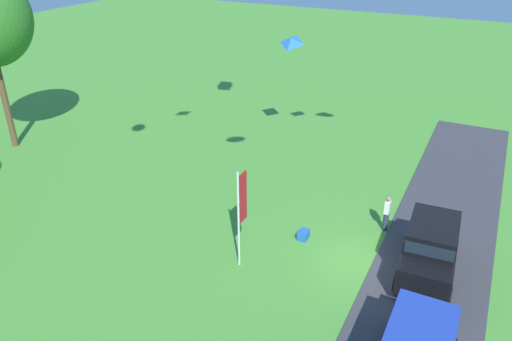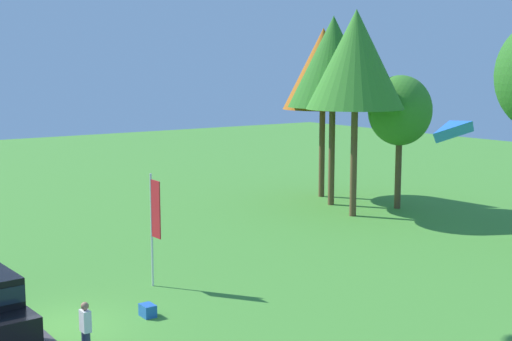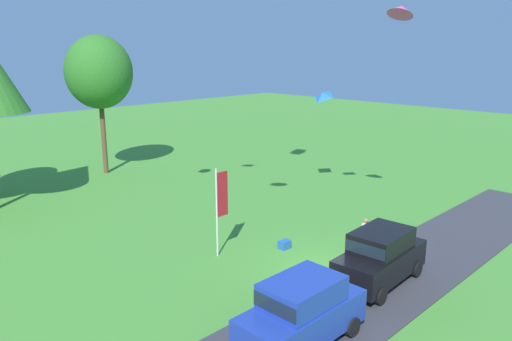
{
  "view_description": "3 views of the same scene",
  "coord_description": "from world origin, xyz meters",
  "px_view_note": "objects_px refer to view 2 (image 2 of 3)",
  "views": [
    {
      "loc": [
        -16.51,
        -3.48,
        12.55
      ],
      "look_at": [
        -0.62,
        4.43,
        3.54
      ],
      "focal_mm": 35.0,
      "sensor_mm": 36.0,
      "label": 1
    },
    {
      "loc": [
        20.72,
        -7.26,
        8.0
      ],
      "look_at": [
        1.42,
        6.49,
        4.56
      ],
      "focal_mm": 50.0,
      "sensor_mm": 36.0,
      "label": 2
    },
    {
      "loc": [
        -16.33,
        -12.07,
        9.54
      ],
      "look_at": [
        -0.79,
        3.27,
        4.06
      ],
      "focal_mm": 35.0,
      "sensor_mm": 36.0,
      "label": 3
    }
  ],
  "objects_px": {
    "flag_banner": "(154,216)",
    "tree_lone_near": "(400,111)",
    "tree_far_right": "(333,62)",
    "person_watching_sky": "(86,332)",
    "cooler_box": "(148,310)",
    "tree_far_left": "(356,60)",
    "tree_left_of_center": "(323,69)",
    "kite_diamond_near_flag": "(449,127)"
  },
  "relations": [
    {
      "from": "person_watching_sky",
      "to": "tree_left_of_center",
      "type": "relative_size",
      "value": 0.16
    },
    {
      "from": "tree_left_of_center",
      "to": "cooler_box",
      "type": "bearing_deg",
      "value": -54.81
    },
    {
      "from": "person_watching_sky",
      "to": "cooler_box",
      "type": "height_order",
      "value": "person_watching_sky"
    },
    {
      "from": "tree_far_right",
      "to": "tree_far_left",
      "type": "relative_size",
      "value": 0.99
    },
    {
      "from": "kite_diamond_near_flag",
      "to": "cooler_box",
      "type": "bearing_deg",
      "value": -152.56
    },
    {
      "from": "tree_far_right",
      "to": "person_watching_sky",
      "type": "bearing_deg",
      "value": -57.29
    },
    {
      "from": "cooler_box",
      "to": "kite_diamond_near_flag",
      "type": "height_order",
      "value": "kite_diamond_near_flag"
    },
    {
      "from": "tree_lone_near",
      "to": "tree_far_left",
      "type": "distance_m",
      "value": 4.52
    },
    {
      "from": "tree_lone_near",
      "to": "cooler_box",
      "type": "relative_size",
      "value": 13.52
    },
    {
      "from": "tree_far_left",
      "to": "cooler_box",
      "type": "height_order",
      "value": "tree_far_left"
    },
    {
      "from": "tree_lone_near",
      "to": "cooler_box",
      "type": "xyz_separation_m",
      "value": [
        7.84,
        -19.83,
        -5.36
      ]
    },
    {
      "from": "tree_far_right",
      "to": "cooler_box",
      "type": "relative_size",
      "value": 19.47
    },
    {
      "from": "tree_far_right",
      "to": "tree_lone_near",
      "type": "distance_m",
      "value": 4.71
    },
    {
      "from": "person_watching_sky",
      "to": "kite_diamond_near_flag",
      "type": "xyz_separation_m",
      "value": [
        6.05,
        7.36,
        5.63
      ]
    },
    {
      "from": "tree_left_of_center",
      "to": "kite_diamond_near_flag",
      "type": "bearing_deg",
      "value": -33.76
    },
    {
      "from": "tree_left_of_center",
      "to": "tree_far_left",
      "type": "relative_size",
      "value": 0.94
    },
    {
      "from": "tree_far_right",
      "to": "flag_banner",
      "type": "relative_size",
      "value": 2.6
    },
    {
      "from": "kite_diamond_near_flag",
      "to": "tree_far_right",
      "type": "bearing_deg",
      "value": 145.65
    },
    {
      "from": "tree_far_left",
      "to": "kite_diamond_near_flag",
      "type": "relative_size",
      "value": 10.62
    },
    {
      "from": "tree_left_of_center",
      "to": "flag_banner",
      "type": "height_order",
      "value": "tree_left_of_center"
    },
    {
      "from": "tree_left_of_center",
      "to": "flag_banner",
      "type": "xyz_separation_m",
      "value": [
        10.62,
        -17.1,
        -5.22
      ]
    },
    {
      "from": "tree_left_of_center",
      "to": "tree_lone_near",
      "type": "distance_m",
      "value": 5.96
    },
    {
      "from": "tree_far_right",
      "to": "tree_lone_near",
      "type": "bearing_deg",
      "value": 38.13
    },
    {
      "from": "tree_lone_near",
      "to": "person_watching_sky",
      "type": "bearing_deg",
      "value": -66.08
    },
    {
      "from": "tree_far_right",
      "to": "kite_diamond_near_flag",
      "type": "relative_size",
      "value": 10.51
    },
    {
      "from": "tree_lone_near",
      "to": "tree_far_right",
      "type": "bearing_deg",
      "value": -141.87
    },
    {
      "from": "person_watching_sky",
      "to": "kite_diamond_near_flag",
      "type": "distance_m",
      "value": 11.07
    },
    {
      "from": "flag_banner",
      "to": "kite_diamond_near_flag",
      "type": "relative_size",
      "value": 4.04
    },
    {
      "from": "tree_far_right",
      "to": "flag_banner",
      "type": "xyz_separation_m",
      "value": [
        8.26,
        -15.81,
        -5.63
      ]
    },
    {
      "from": "tree_far_right",
      "to": "flag_banner",
      "type": "bearing_deg",
      "value": -62.43
    },
    {
      "from": "person_watching_sky",
      "to": "tree_left_of_center",
      "type": "bearing_deg",
      "value": 125.48
    },
    {
      "from": "tree_far_left",
      "to": "flag_banner",
      "type": "xyz_separation_m",
      "value": [
        5.16,
        -14.65,
        -5.72
      ]
    },
    {
      "from": "person_watching_sky",
      "to": "tree_far_left",
      "type": "bearing_deg",
      "value": 117.51
    },
    {
      "from": "flag_banner",
      "to": "tree_lone_near",
      "type": "bearing_deg",
      "value": 106.06
    },
    {
      "from": "tree_lone_near",
      "to": "tree_left_of_center",
      "type": "bearing_deg",
      "value": -168.65
    },
    {
      "from": "flag_banner",
      "to": "tree_left_of_center",
      "type": "bearing_deg",
      "value": 121.84
    },
    {
      "from": "tree_left_of_center",
      "to": "flag_banner",
      "type": "bearing_deg",
      "value": -58.16
    },
    {
      "from": "tree_lone_near",
      "to": "tree_far_left",
      "type": "bearing_deg",
      "value": -88.83
    },
    {
      "from": "tree_far_right",
      "to": "flag_banner",
      "type": "distance_m",
      "value": 18.7
    },
    {
      "from": "flag_banner",
      "to": "tree_far_right",
      "type": "bearing_deg",
      "value": 117.57
    },
    {
      "from": "tree_far_left",
      "to": "flag_banner",
      "type": "height_order",
      "value": "tree_far_left"
    },
    {
      "from": "tree_lone_near",
      "to": "kite_diamond_near_flag",
      "type": "bearing_deg",
      "value": -43.76
    }
  ]
}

